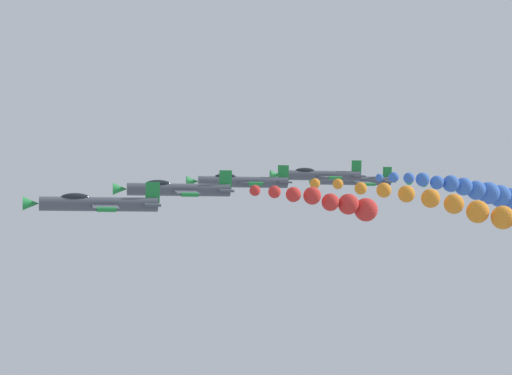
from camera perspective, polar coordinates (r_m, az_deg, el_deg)
name	(u,v)px	position (r m, az deg, el deg)	size (l,w,h in m)	color
airplane_lead	(97,204)	(76.24, -9.24, -0.94)	(9.54, 10.35, 2.58)	#474C56
airplane_left_inner	(177,189)	(85.76, -4.62, -0.11)	(9.52, 10.35, 2.67)	#474C56
smoke_trail_left_inner	(336,203)	(89.36, 4.68, -0.89)	(2.97, 12.23, 3.13)	red
airplane_right_inner	(241,182)	(98.02, -0.85, 0.34)	(9.56, 10.35, 2.45)	#474C56
airplane_left_outer	(319,175)	(108.95, 3.69, 0.71)	(9.54, 10.35, 2.58)	#474C56
smoke_trail_left_outer	(491,195)	(118.98, 13.51, -0.43)	(6.68, 21.60, 4.84)	blue
airplane_right_outer	(354,180)	(121.01, 5.69, 0.41)	(9.51, 10.35, 2.74)	#474C56
smoke_trail_right_outer	(509,201)	(131.82, 14.49, -0.76)	(7.13, 21.71, 5.35)	green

